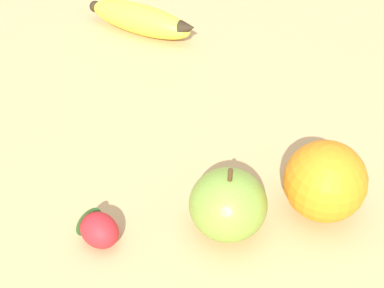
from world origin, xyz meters
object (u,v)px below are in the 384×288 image
Objects in this scene: orange at (325,181)px; banana at (141,19)px; strawberry at (97,228)px; apple at (228,204)px.

banana is at bearing -140.66° from orange.
strawberry is (0.07, -0.21, -0.02)m from orange.
banana is at bearing -51.55° from strawberry.
orange and apple have the same top height.
strawberry is (0.38, 0.04, -0.01)m from banana.
banana is at bearing -154.86° from apple.
orange is 1.47× the size of strawberry.
banana is 2.21× the size of apple.
orange reaches higher than strawberry.
apple is at bearing -45.37° from banana.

